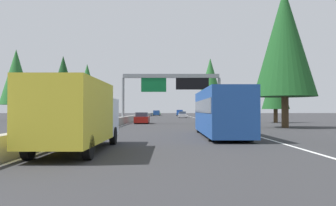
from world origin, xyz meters
The scene contains 19 objects.
ground_plane centered at (60.00, 0.00, 0.00)m, with size 320.00×320.00×0.00m, color #2D2D30.
median_barrier centered at (80.00, 0.30, 0.45)m, with size 180.00×0.56×0.90m, color gray.
shoulder_stripe_right centered at (70.00, -11.52, 0.01)m, with size 160.00×0.16×0.01m, color silver.
shoulder_stripe_median centered at (70.00, -0.25, 0.01)m, with size 160.00×0.16×0.01m, color silver.
sign_gantry_overhead centered at (41.88, -6.04, 5.09)m, with size 0.50×12.68×6.39m.
box_truck_near_right centered at (11.18, -1.63, 1.61)m, with size 8.50×2.40×2.95m.
bus_mid_left centered at (20.13, -9.01, 1.72)m, with size 11.50×2.55×3.10m.
sedan_distant_a centered at (43.35, -2.04, 0.68)m, with size 4.40×1.80×1.47m.
minivan_far_left centered at (112.79, -1.65, 0.95)m, with size 5.00×1.95×1.69m.
pickup_far_right centered at (108.32, -9.03, 0.91)m, with size 5.60×2.00×1.86m.
sedan_mid_center centered at (122.40, -1.81, 0.68)m, with size 4.40×1.80×1.47m.
sedan_distant_b centered at (80.43, -8.80, 0.68)m, with size 4.40×1.80×1.47m.
conifer_right_near centered at (32.18, -17.28, 8.65)m, with size 6.26×6.26×14.23m.
conifer_right_mid centered at (46.63, -20.63, 5.30)m, with size 3.84×3.84×8.73m.
conifer_right_far centered at (87.45, -17.10, 6.03)m, with size 4.37×4.37×9.92m.
conifer_right_distant centered at (83.20, -15.69, 8.77)m, with size 6.34×6.34×14.41m.
conifer_left_near centered at (57.95, 20.84, 7.48)m, with size 5.42×5.42×12.31m.
conifer_left_mid centered at (78.80, 18.78, 8.70)m, with size 6.29×6.29×14.30m.
conifer_left_far centered at (104.22, 18.98, 9.53)m, with size 6.90×6.90×15.67m.
Camera 1 is at (-4.20, -5.52, 1.76)m, focal length 38.62 mm.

